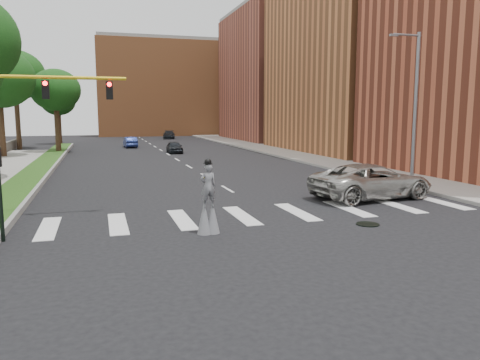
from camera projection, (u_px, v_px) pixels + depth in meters
ground_plane at (278, 219)px, 19.45m from camera, size 160.00×160.00×0.00m
grass_median at (38, 170)px, 35.09m from camera, size 2.00×60.00×0.25m
median_curb at (53, 169)px, 35.39m from camera, size 0.20×60.00×0.28m
sidewalk_right at (303, 156)px, 46.71m from camera, size 5.00×90.00×0.18m
manhole at (368, 224)px, 18.41m from camera, size 0.90×0.90×0.04m
building_mid at (364, 44)px, 52.47m from camera, size 16.00×22.00×24.00m
building_far at (283, 78)px, 75.49m from camera, size 16.00×22.00×20.00m
building_backdrop at (164, 90)px, 93.80m from camera, size 26.00×14.00×18.00m
streetlight at (414, 104)px, 27.56m from camera, size 2.05×0.20×9.00m
traffic_signal at (27, 118)px, 18.90m from camera, size 5.30×0.23×6.20m
stilt_performer at (208, 205)px, 16.93m from camera, size 0.84×0.55×2.75m
suv_crossing at (372, 181)px, 23.97m from camera, size 6.79×3.79×1.79m
car_near at (174, 147)px, 51.29m from camera, size 1.58×3.80×1.29m
car_mid at (130, 142)px, 59.50m from camera, size 1.64×4.17×1.35m
car_far at (169, 135)px, 79.76m from camera, size 2.65×4.99×1.38m
tree_5 at (15, 75)px, 55.25m from camera, size 6.93×6.93×11.76m
tree_6 at (55, 90)px, 50.47m from camera, size 5.30×5.30×9.08m
tree_7 at (58, 101)px, 65.21m from camera, size 4.71×4.71×8.02m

